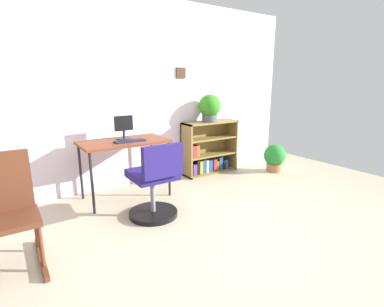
% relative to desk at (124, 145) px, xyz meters
% --- Properties ---
extents(ground_plane, '(6.24, 6.24, 0.00)m').
position_rel_desk_xyz_m(ground_plane, '(0.40, -1.68, -0.66)').
color(ground_plane, '#B4AB8F').
extents(wall_back, '(5.20, 0.12, 2.50)m').
position_rel_desk_xyz_m(wall_back, '(0.40, 0.47, 0.59)').
color(wall_back, silver).
rests_on(wall_back, ground_plane).
extents(desk, '(1.03, 0.58, 0.72)m').
position_rel_desk_xyz_m(desk, '(0.00, 0.00, 0.00)').
color(desk, brown).
rests_on(desk, ground_plane).
extents(monitor, '(0.23, 0.19, 0.29)m').
position_rel_desk_xyz_m(monitor, '(0.04, 0.09, 0.20)').
color(monitor, '#262628').
rests_on(monitor, desk).
extents(keyboard, '(0.36, 0.11, 0.02)m').
position_rel_desk_xyz_m(keyboard, '(0.04, -0.11, 0.07)').
color(keyboard, '#191B36').
rests_on(keyboard, desk).
extents(office_chair, '(0.52, 0.55, 0.83)m').
position_rel_desk_xyz_m(office_chair, '(0.04, -0.71, -0.31)').
color(office_chair, black).
rests_on(office_chair, ground_plane).
extents(rocking_chair, '(0.42, 0.64, 0.89)m').
position_rel_desk_xyz_m(rocking_chair, '(-1.25, -0.81, -0.21)').
color(rocking_chair, '#582C1A').
rests_on(rocking_chair, ground_plane).
extents(bookshelf_low, '(0.89, 0.30, 0.81)m').
position_rel_desk_xyz_m(bookshelf_low, '(1.45, 0.27, -0.31)').
color(bookshelf_low, olive).
rests_on(bookshelf_low, ground_plane).
extents(potted_plant_on_shelf, '(0.33, 0.33, 0.41)m').
position_rel_desk_xyz_m(potted_plant_on_shelf, '(1.45, 0.22, 0.37)').
color(potted_plant_on_shelf, '#474C51').
rests_on(potted_plant_on_shelf, bookshelf_low).
extents(potted_plant_floor, '(0.34, 0.34, 0.44)m').
position_rel_desk_xyz_m(potted_plant_floor, '(2.38, -0.29, -0.43)').
color(potted_plant_floor, '#9E6642').
rests_on(potted_plant_floor, ground_plane).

